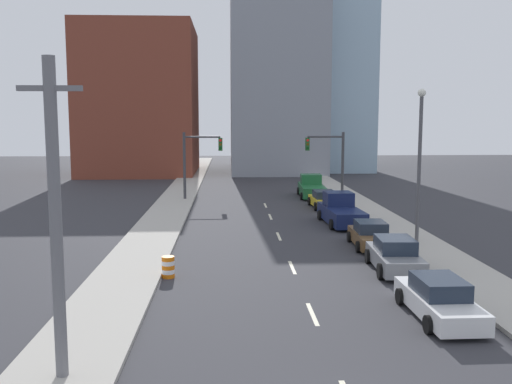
{
  "coord_description": "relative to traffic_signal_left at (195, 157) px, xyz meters",
  "views": [
    {
      "loc": [
        -2.95,
        -11.04,
        6.86
      ],
      "look_at": [
        -1.18,
        25.87,
        2.2
      ],
      "focal_mm": 40.0,
      "sensor_mm": 36.0,
      "label": 1
    }
  ],
  "objects": [
    {
      "name": "lane_stripe_at_29m",
      "position": [
        5.8,
        -8.72,
        -3.73
      ],
      "size": [
        0.16,
        2.4,
        0.01
      ],
      "primitive_type": "cube",
      "color": "beige",
      "rests_on": "ground"
    },
    {
      "name": "lane_stripe_at_35m",
      "position": [
        5.8,
        -3.21,
        -3.73
      ],
      "size": [
        0.16,
        2.4,
        0.01
      ],
      "primitive_type": "cube",
      "color": "beige",
      "rests_on": "ground"
    },
    {
      "name": "traffic_signal_left",
      "position": [
        0.0,
        0.0,
        0.0
      ],
      "size": [
        3.38,
        0.35,
        5.85
      ],
      "color": "#38383D",
      "rests_on": "ground"
    },
    {
      "name": "street_lamp",
      "position": [
        13.31,
        -18.08,
        1.22
      ],
      "size": [
        0.44,
        0.44,
        8.56
      ],
      "color": "#4C4C51",
      "rests_on": "ground"
    },
    {
      "name": "sedan_white",
      "position": [
        10.15,
        -29.93,
        -3.08
      ],
      "size": [
        2.05,
        4.8,
        1.44
      ],
      "rotation": [
        0.0,
        0.0,
        0.01
      ],
      "color": "silver",
      "rests_on": "ground"
    },
    {
      "name": "sedan_gray",
      "position": [
        10.41,
        -23.69,
        -3.03
      ],
      "size": [
        2.28,
        4.61,
        1.55
      ],
      "rotation": [
        0.0,
        0.0,
        -0.05
      ],
      "color": "slate",
      "rests_on": "ground"
    },
    {
      "name": "building_glass_right",
      "position": [
        15.52,
        33.76,
        13.71
      ],
      "size": [
        13.0,
        20.0,
        34.88
      ],
      "color": "#99B7CC",
      "rests_on": "ground"
    },
    {
      "name": "utility_pole_left_near",
      "position": [
        -1.58,
        -34.27,
        0.61
      ],
      "size": [
        1.6,
        0.32,
        8.45
      ],
      "color": "slate",
      "rests_on": "ground"
    },
    {
      "name": "lane_stripe_at_22m",
      "position": [
        5.8,
        -15.65,
        -3.73
      ],
      "size": [
        0.16,
        2.4,
        0.01
      ],
      "primitive_type": "cube",
      "color": "beige",
      "rests_on": "ground"
    },
    {
      "name": "lane_stripe_at_15m",
      "position": [
        5.8,
        -22.87,
        -3.73
      ],
      "size": [
        0.16,
        2.4,
        0.01
      ],
      "primitive_type": "cube",
      "color": "beige",
      "rests_on": "ground"
    },
    {
      "name": "building_office_center",
      "position": [
        9.18,
        29.76,
        8.17
      ],
      "size": [
        12.0,
        20.0,
        23.81
      ],
      "color": "gray",
      "rests_on": "ground"
    },
    {
      "name": "sidewalk_left",
      "position": [
        -1.69,
        7.82,
        -3.65
      ],
      "size": [
        3.1,
        91.23,
        0.17
      ],
      "color": "#ADA89E",
      "rests_on": "ground"
    },
    {
      "name": "sedan_yellow",
      "position": [
        10.35,
        -4.71,
        -3.1
      ],
      "size": [
        2.16,
        4.71,
        1.36
      ],
      "rotation": [
        0.0,
        0.0,
        0.03
      ],
      "color": "gold",
      "rests_on": "ground"
    },
    {
      "name": "traffic_signal_right",
      "position": [
        11.77,
        0.0,
        0.0
      ],
      "size": [
        3.38,
        0.35,
        5.85
      ],
      "color": "#38383D",
      "rests_on": "ground"
    },
    {
      "name": "pickup_truck_navy",
      "position": [
        10.27,
        -11.76,
        -2.89
      ],
      "size": [
        2.55,
        5.96,
        2.06
      ],
      "rotation": [
        0.0,
        0.0,
        0.05
      ],
      "color": "#141E47",
      "rests_on": "ground"
    },
    {
      "name": "traffic_barrel",
      "position": [
        0.17,
        -24.35,
        -3.26
      ],
      "size": [
        0.56,
        0.56,
        0.95
      ],
      "color": "orange",
      "rests_on": "ground"
    },
    {
      "name": "pickup_truck_green",
      "position": [
        10.28,
        1.74,
        -2.92
      ],
      "size": [
        2.5,
        5.82,
        1.99
      ],
      "rotation": [
        0.0,
        0.0,
        -0.04
      ],
      "color": "#1E6033",
      "rests_on": "ground"
    },
    {
      "name": "sidewalk_right",
      "position": [
        13.28,
        7.82,
        -3.65
      ],
      "size": [
        3.1,
        91.23,
        0.17
      ],
      "color": "#ADA89E",
      "rests_on": "ground"
    },
    {
      "name": "building_brick_left",
      "position": [
        -8.41,
        25.76,
        5.56
      ],
      "size": [
        14.0,
        16.0,
        18.58
      ],
      "color": "brown",
      "rests_on": "ground"
    },
    {
      "name": "lane_stripe_at_8m",
      "position": [
        5.8,
        -29.36,
        -3.73
      ],
      "size": [
        0.16,
        2.4,
        0.01
      ],
      "primitive_type": "cube",
      "color": "beige",
      "rests_on": "ground"
    },
    {
      "name": "sedan_brown",
      "position": [
        10.53,
        -18.72,
        -3.09
      ],
      "size": [
        2.14,
        4.26,
        1.42
      ],
      "rotation": [
        0.0,
        0.0,
        -0.03
      ],
      "color": "brown",
      "rests_on": "ground"
    }
  ]
}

